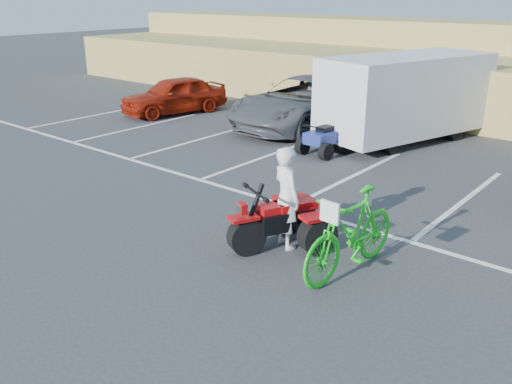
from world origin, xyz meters
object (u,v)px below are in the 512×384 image
Objects in this scene: quad_atv_green at (356,138)px; rider at (286,198)px; red_car at (174,95)px; red_trike_atv at (278,247)px; cargo_trailer at (406,95)px; green_dirt_bike at (351,233)px; quad_atv_blue at (324,154)px; grey_pickup at (305,102)px.

rider is at bearing -52.65° from quad_atv_green.
rider is at bearing -19.61° from red_car.
quad_atv_green is (-2.75, 7.55, 0.00)m from red_trike_atv.
red_trike_atv is 8.53m from cargo_trailer.
cargo_trailer is (-1.64, 8.14, 0.45)m from rider.
green_dirt_bike is 12.99m from red_car.
red_car is at bearing -8.11° from rider.
green_dirt_bike is at bearing 24.78° from red_trike_atv.
quad_atv_blue is (-4.02, 5.49, -0.69)m from green_dirt_bike.
green_dirt_bike is at bearing -160.91° from rider.
cargo_trailer reaches higher than quad_atv_blue.
green_dirt_bike is at bearing -16.84° from red_car.
rider reaches higher than quad_atv_blue.
grey_pickup is 4.22× the size of quad_atv_green.
cargo_trailer reaches higher than grey_pickup.
quad_atv_blue is 0.97× the size of quad_atv_green.
rider is 0.31× the size of grey_pickup.
quad_atv_blue is at bearing 139.98° from red_trike_atv.
cargo_trailer is at bearing 9.31° from grey_pickup.
quad_atv_blue is (7.23, -1.03, -0.67)m from red_car.
quad_atv_green is at bearing 134.76° from red_trike_atv.
green_dirt_bike is 1.71× the size of quad_atv_blue.
grey_pickup is (-4.95, 7.71, -0.10)m from rider.
red_car is at bearing -151.26° from cargo_trailer.
red_car is at bearing -162.91° from grey_pickup.
green_dirt_bike reaches higher than quad_atv_blue.
rider is 1.32× the size of quad_atv_green.
red_car is (-9.88, 6.38, -0.24)m from rider.
green_dirt_bike is 0.58× the size of red_car.
red_trike_atv reaches higher than quad_atv_green.
grey_pickup is 1.48× the size of red_car.
red_trike_atv is at bearing 90.00° from rider.
quad_atv_green is at bearing 99.05° from quad_atv_blue.
grey_pickup is 3.38m from cargo_trailer.
red_trike_atv is 1.31× the size of quad_atv_blue.
rider is 0.31× the size of cargo_trailer.
grey_pickup is (-4.89, 7.85, 0.81)m from red_trike_atv.
grey_pickup is (-6.32, 7.85, 0.12)m from green_dirt_bike.
cargo_trailer reaches higher than green_dirt_bike.
cargo_trailer is 4.32× the size of quad_atv_blue.
red_car reaches higher than red_trike_atv.
rider reaches higher than grey_pickup.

